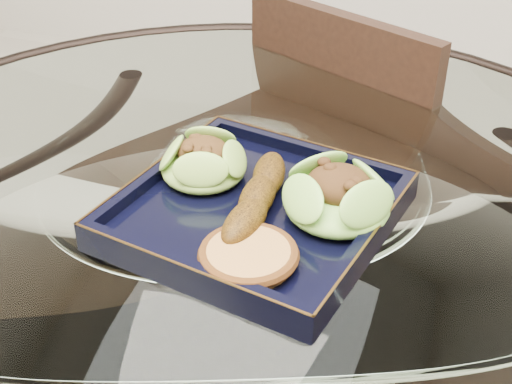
% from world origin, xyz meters
% --- Properties ---
extents(dining_table, '(1.13, 1.13, 0.77)m').
position_xyz_m(dining_table, '(-0.00, -0.00, 0.60)').
color(dining_table, white).
rests_on(dining_table, ground).
extents(dining_chair, '(0.49, 0.49, 0.85)m').
position_xyz_m(dining_chair, '(-0.02, 0.30, 0.48)').
color(dining_chair, black).
rests_on(dining_chair, ground).
extents(navy_plate, '(0.31, 0.31, 0.02)m').
position_xyz_m(navy_plate, '(0.04, -0.03, 0.77)').
color(navy_plate, black).
rests_on(navy_plate, dining_table).
extents(lettuce_wrap_left, '(0.11, 0.11, 0.03)m').
position_xyz_m(lettuce_wrap_left, '(-0.04, 0.01, 0.80)').
color(lettuce_wrap_left, '#70A630').
rests_on(lettuce_wrap_left, navy_plate).
extents(lettuce_wrap_right, '(0.15, 0.15, 0.04)m').
position_xyz_m(lettuce_wrap_right, '(0.12, -0.01, 0.80)').
color(lettuce_wrap_right, '#57A530').
rests_on(lettuce_wrap_right, navy_plate).
extents(roasted_plantain, '(0.05, 0.17, 0.03)m').
position_xyz_m(roasted_plantain, '(0.04, -0.03, 0.80)').
color(roasted_plantain, '#5C3909').
rests_on(roasted_plantain, navy_plate).
extents(crumb_patty, '(0.11, 0.11, 0.02)m').
position_xyz_m(crumb_patty, '(0.06, -0.12, 0.79)').
color(crumb_patty, '#CA8843').
rests_on(crumb_patty, navy_plate).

